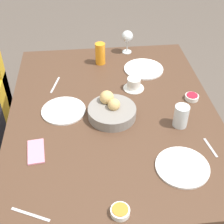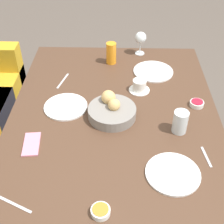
{
  "view_description": "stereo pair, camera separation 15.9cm",
  "coord_description": "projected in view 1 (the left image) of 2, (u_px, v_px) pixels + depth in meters",
  "views": [
    {
      "loc": [
        -1.27,
        0.14,
        1.75
      ],
      "look_at": [
        -0.05,
        0.01,
        0.74
      ],
      "focal_mm": 50.0,
      "sensor_mm": 36.0,
      "label": 1
    },
    {
      "loc": [
        -1.28,
        -0.02,
        1.75
      ],
      "look_at": [
        -0.05,
        0.01,
        0.74
      ],
      "focal_mm": 50.0,
      "sensor_mm": 36.0,
      "label": 2
    }
  ],
  "objects": [
    {
      "name": "water_tumbler",
      "position": [
        181.0,
        116.0,
        1.52
      ],
      "size": [
        0.07,
        0.07,
        0.12
      ],
      "color": "silver",
      "rests_on": "dining_table"
    },
    {
      "name": "juice_glass",
      "position": [
        100.0,
        54.0,
        1.98
      ],
      "size": [
        0.06,
        0.06,
        0.14
      ],
      "color": "orange",
      "rests_on": "dining_table"
    },
    {
      "name": "cell_phone",
      "position": [
        36.0,
        151.0,
        1.42
      ],
      "size": [
        0.16,
        0.09,
        0.01
      ],
      "color": "pink",
      "rests_on": "dining_table"
    },
    {
      "name": "spoon_coffee",
      "position": [
        210.0,
        148.0,
        1.44
      ],
      "size": [
        0.12,
        0.03,
        0.0
      ],
      "color": "#B7B7BC",
      "rests_on": "dining_table"
    },
    {
      "name": "jam_bowl_honey",
      "position": [
        120.0,
        211.0,
        1.17
      ],
      "size": [
        0.07,
        0.07,
        0.03
      ],
      "color": "white",
      "rests_on": "dining_table"
    },
    {
      "name": "knife_silver",
      "position": [
        55.0,
        85.0,
        1.83
      ],
      "size": [
        0.16,
        0.05,
        0.0
      ],
      "color": "#B7B7BC",
      "rests_on": "dining_table"
    },
    {
      "name": "plate_near_right",
      "position": [
        144.0,
        69.0,
        1.96
      ],
      "size": [
        0.25,
        0.25,
        0.01
      ],
      "color": "white",
      "rests_on": "dining_table"
    },
    {
      "name": "plate_far_center",
      "position": [
        64.0,
        110.0,
        1.64
      ],
      "size": [
        0.23,
        0.23,
        0.01
      ],
      "color": "white",
      "rests_on": "dining_table"
    },
    {
      "name": "dining_table",
      "position": [
        113.0,
        121.0,
        1.7
      ],
      "size": [
        1.38,
        1.09,
        0.71
      ],
      "color": "#4C3323",
      "rests_on": "ground_plane"
    },
    {
      "name": "ground_plane",
      "position": [
        113.0,
        191.0,
        2.1
      ],
      "size": [
        10.0,
        10.0,
        0.0
      ],
      "primitive_type": "plane",
      "color": "#564C44"
    },
    {
      "name": "coffee_cup",
      "position": [
        134.0,
        84.0,
        1.78
      ],
      "size": [
        0.12,
        0.12,
        0.07
      ],
      "color": "white",
      "rests_on": "dining_table"
    },
    {
      "name": "plate_near_left",
      "position": [
        182.0,
        167.0,
        1.34
      ],
      "size": [
        0.23,
        0.23,
        0.01
      ],
      "color": "white",
      "rests_on": "dining_table"
    },
    {
      "name": "wine_glass",
      "position": [
        127.0,
        37.0,
        2.06
      ],
      "size": [
        0.08,
        0.08,
        0.16
      ],
      "color": "silver",
      "rests_on": "dining_table"
    },
    {
      "name": "fork_silver",
      "position": [
        30.0,
        214.0,
        1.17
      ],
      "size": [
        0.08,
        0.15,
        0.0
      ],
      "color": "#B7B7BC",
      "rests_on": "dining_table"
    },
    {
      "name": "jam_bowl_berry",
      "position": [
        192.0,
        97.0,
        1.72
      ],
      "size": [
        0.07,
        0.07,
        0.03
      ],
      "color": "white",
      "rests_on": "dining_table"
    },
    {
      "name": "bread_basket",
      "position": [
        112.0,
        110.0,
        1.59
      ],
      "size": [
        0.25,
        0.25,
        0.11
      ],
      "color": "gray",
      "rests_on": "dining_table"
    }
  ]
}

